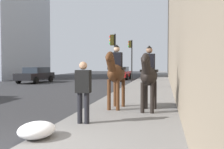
{
  "coord_description": "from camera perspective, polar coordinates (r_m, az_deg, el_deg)",
  "views": [
    {
      "loc": [
        -5.12,
        -2.92,
        1.76
      ],
      "look_at": [
        4.0,
        -1.19,
        1.4
      ],
      "focal_mm": 44.3,
      "sensor_mm": 36.0,
      "label": 1
    }
  ],
  "objects": [
    {
      "name": "mounted_horse_near",
      "position": [
        10.06,
        0.81,
        0.43
      ],
      "size": [
        2.15,
        0.66,
        2.35
      ],
      "rotation": [
        0.0,
        0.0,
        3.07
      ],
      "color": "#4C2B16",
      "rests_on": "sidewalk_slab"
    },
    {
      "name": "mounted_horse_far",
      "position": [
        9.57,
        7.59,
        -0.07
      ],
      "size": [
        2.15,
        0.66,
        2.28
      ],
      "rotation": [
        0.0,
        0.0,
        3.08
      ],
      "color": "black",
      "rests_on": "sidewalk_slab"
    },
    {
      "name": "pedestrian_greeting",
      "position": [
        7.6,
        -5.95,
        -2.8
      ],
      "size": [
        0.27,
        0.4,
        1.7
      ],
      "rotation": [
        0.0,
        0.0,
        -0.02
      ],
      "color": "black",
      "rests_on": "sidewalk_slab"
    },
    {
      "name": "car_near_lane",
      "position": [
        30.87,
        1.81,
        0.35
      ],
      "size": [
        4.03,
        2.11,
        1.44
      ],
      "rotation": [
        0.0,
        0.0,
        -0.04
      ],
      "color": "maroon",
      "rests_on": "ground"
    },
    {
      "name": "car_far_lane",
      "position": [
        26.58,
        -15.47,
        -0.01
      ],
      "size": [
        4.64,
        2.09,
        1.44
      ],
      "rotation": [
        0.0,
        0.0,
        3.09
      ],
      "color": "black",
      "rests_on": "ground"
    },
    {
      "name": "traffic_light_near_curb",
      "position": [
        18.14,
        0.32,
        4.55
      ],
      "size": [
        0.2,
        0.44,
        3.72
      ],
      "color": "black",
      "rests_on": "ground"
    },
    {
      "name": "traffic_light_far_curb",
      "position": [
        26.94,
        3.93,
        4.25
      ],
      "size": [
        0.2,
        0.44,
        4.07
      ],
      "color": "black",
      "rests_on": "ground"
    },
    {
      "name": "snow_pile_near",
      "position": [
        6.46,
        -15.26,
        -10.97
      ],
      "size": [
        1.02,
        0.78,
        0.35
      ],
      "primitive_type": "ellipsoid",
      "color": "white",
      "rests_on": "sidewalk_slab"
    }
  ]
}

